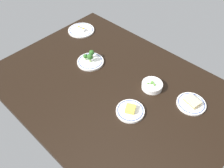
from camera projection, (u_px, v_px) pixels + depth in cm
name	position (u px, v px, depth cm)	size (l,w,h in cm)	color
dining_table	(112.00, 88.00, 154.36)	(157.09, 113.65, 4.00)	black
plate_broccoli	(90.00, 60.00, 168.01)	(19.46, 19.46, 8.16)	white
plate_cheese	(130.00, 111.00, 137.49)	(17.24, 17.24, 4.27)	white
bowl_peas	(152.00, 85.00, 150.33)	(13.83, 13.83, 5.26)	white
plate_eggs	(81.00, 30.00, 196.65)	(22.22, 22.22, 4.30)	white
plate_sandwich	(191.00, 103.00, 141.31)	(17.90, 17.90, 4.48)	white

